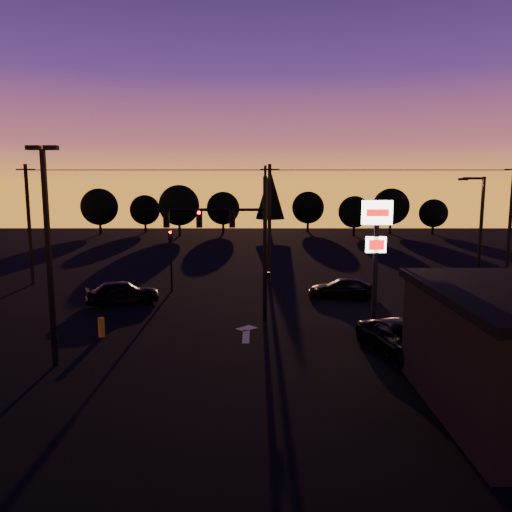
{
  "coord_description": "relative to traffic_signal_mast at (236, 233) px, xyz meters",
  "views": [
    {
      "loc": [
        1.03,
        -23.21,
        7.72
      ],
      "look_at": [
        1.0,
        5.0,
        3.5
      ],
      "focal_mm": 35.0,
      "sensor_mm": 36.0,
      "label": 1
    }
  ],
  "objects": [
    {
      "name": "ground",
      "position": [
        0.1,
        -3.99,
        -4.94
      ],
      "size": [
        120.0,
        120.0,
        0.0
      ],
      "primitive_type": "plane",
      "color": "black",
      "rests_on": "ground"
    },
    {
      "name": "utility_pole_1",
      "position": [
        2.1,
        10.01,
        -0.34
      ],
      "size": [
        1.4,
        0.26,
        9.0
      ],
      "color": "black",
      "rests_on": "ground"
    },
    {
      "name": "tree_6",
      "position": [
        15.1,
        44.01,
        -1.5
      ],
      "size": [
        4.54,
        4.54,
        5.71
      ],
      "color": "black",
      "rests_on": "ground"
    },
    {
      "name": "bollard",
      "position": [
        -6.66,
        -3.02,
        -4.45
      ],
      "size": [
        0.32,
        0.32,
        0.97
      ],
      "primitive_type": "cylinder",
      "color": "gold",
      "rests_on": "ground"
    },
    {
      "name": "suv_parked",
      "position": [
        7.67,
        -5.66,
        -4.21
      ],
      "size": [
        3.64,
        5.64,
        1.45
      ],
      "primitive_type": "imported",
      "rotation": [
        0.0,
        0.0,
        0.26
      ],
      "color": "black",
      "rests_on": "ground"
    },
    {
      "name": "tree_5",
      "position": [
        9.1,
        50.01,
        -1.19
      ],
      "size": [
        4.95,
        4.95,
        6.22
      ],
      "color": "black",
      "rests_on": "ground"
    },
    {
      "name": "streetlight",
      "position": [
        14.01,
        1.51,
        -0.52
      ],
      "size": [
        1.55,
        0.35,
        8.0
      ],
      "color": "black",
      "rests_on": "ground"
    },
    {
      "name": "tree_7",
      "position": [
        21.1,
        47.01,
        -0.88
      ],
      "size": [
        5.36,
        5.36,
        6.74
      ],
      "color": "black",
      "rests_on": "ground"
    },
    {
      "name": "utility_pole_2",
      "position": [
        20.1,
        10.01,
        -0.34
      ],
      "size": [
        1.4,
        0.26,
        9.0
      ],
      "color": "black",
      "rests_on": "ground"
    },
    {
      "name": "lane_arrow",
      "position": [
        0.6,
        -2.33,
        -4.93
      ],
      "size": [
        1.2,
        3.1,
        0.01
      ],
      "color": "beige",
      "rests_on": "ground"
    },
    {
      "name": "power_wires",
      "position": [
        2.1,
        10.01,
        3.63
      ],
      "size": [
        36.0,
        1.22,
        0.07
      ],
      "color": "black",
      "rests_on": "ground"
    },
    {
      "name": "tree_8",
      "position": [
        27.1,
        46.01,
        -1.82
      ],
      "size": [
        4.12,
        4.12,
        5.19
      ],
      "color": "black",
      "rests_on": "ground"
    },
    {
      "name": "car_right",
      "position": [
        6.85,
        5.4,
        -4.28
      ],
      "size": [
        4.79,
        2.72,
        1.31
      ],
      "primitive_type": "imported",
      "rotation": [
        0.0,
        0.0,
        -1.78
      ],
      "color": "black",
      "rests_on": "ground"
    },
    {
      "name": "utility_pole_0",
      "position": [
        -15.9,
        10.01,
        -0.34
      ],
      "size": [
        1.4,
        0.26,
        9.0
      ],
      "color": "black",
      "rests_on": "ground"
    },
    {
      "name": "tree_2",
      "position": [
        -9.9,
        44.01,
        -0.57
      ],
      "size": [
        5.77,
        5.78,
        7.26
      ],
      "color": "black",
      "rests_on": "ground"
    },
    {
      "name": "traffic_signal_mast",
      "position": [
        0.0,
        0.0,
        0.0
      ],
      "size": [
        6.79,
        0.52,
        8.58
      ],
      "color": "black",
      "rests_on": "ground"
    },
    {
      "name": "tree_1",
      "position": [
        -15.9,
        49.01,
        -1.5
      ],
      "size": [
        4.54,
        4.54,
        5.71
      ],
      "color": "black",
      "rests_on": "ground"
    },
    {
      "name": "secondary_signal",
      "position": [
        -4.9,
        7.49,
        -2.07
      ],
      "size": [
        0.3,
        0.31,
        4.35
      ],
      "color": "black",
      "rests_on": "ground"
    },
    {
      "name": "parking_lot_light",
      "position": [
        -7.4,
        -6.99,
        0.33
      ],
      "size": [
        1.25,
        0.3,
        9.14
      ],
      "color": "black",
      "rests_on": "ground"
    },
    {
      "name": "tree_3",
      "position": [
        -3.9,
        48.01,
        -1.19
      ],
      "size": [
        4.95,
        4.95,
        6.22
      ],
      "color": "black",
      "rests_on": "ground"
    },
    {
      "name": "tree_0",
      "position": [
        -21.9,
        46.01,
        -0.88
      ],
      "size": [
        5.36,
        5.36,
        6.74
      ],
      "color": "black",
      "rests_on": "ground"
    },
    {
      "name": "pylon_sign",
      "position": [
        7.1,
        -2.49,
        -0.02
      ],
      "size": [
        1.5,
        0.28,
        6.8
      ],
      "color": "black",
      "rests_on": "ground"
    },
    {
      "name": "tree_4",
      "position": [
        3.1,
        45.01,
        0.99
      ],
      "size": [
        4.18,
        4.18,
        9.5
      ],
      "color": "black",
      "rests_on": "ground"
    },
    {
      "name": "car_left",
      "position": [
        -7.37,
        3.75,
        -4.17
      ],
      "size": [
        4.86,
        3.29,
        1.54
      ],
      "primitive_type": "imported",
      "rotation": [
        0.0,
        0.0,
        1.93
      ],
      "color": "black",
      "rests_on": "ground"
    }
  ]
}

